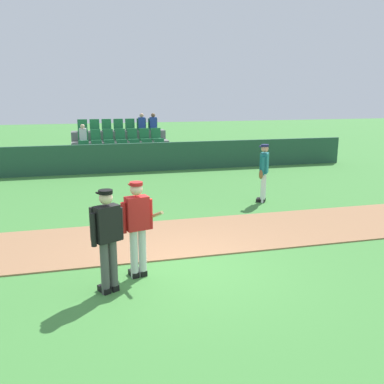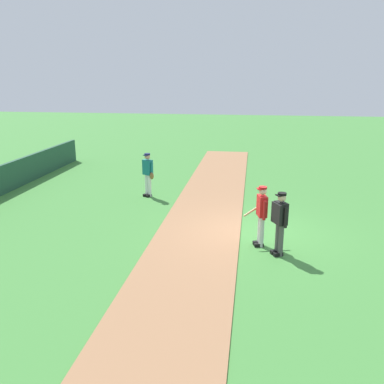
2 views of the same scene
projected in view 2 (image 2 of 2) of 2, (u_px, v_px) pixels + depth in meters
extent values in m
plane|color=#42843A|center=(256.00, 235.00, 12.52)|extent=(80.00, 80.00, 0.00)
cube|color=#9E704C|center=(199.00, 231.00, 12.77)|extent=(28.00, 2.59, 0.03)
cylinder|color=silver|center=(261.00, 232.00, 11.52)|extent=(0.14, 0.14, 0.90)
cylinder|color=silver|center=(260.00, 230.00, 11.67)|extent=(0.14, 0.14, 0.90)
cube|color=black|center=(259.00, 245.00, 11.62)|extent=(0.18, 0.28, 0.10)
cube|color=black|center=(257.00, 243.00, 11.77)|extent=(0.18, 0.28, 0.10)
cube|color=red|center=(262.00, 206.00, 11.39)|extent=(0.44, 0.31, 0.60)
cylinder|color=red|center=(264.00, 210.00, 11.16)|extent=(0.09, 0.09, 0.55)
cylinder|color=red|center=(260.00, 205.00, 11.64)|extent=(0.09, 0.09, 0.55)
sphere|color=beige|center=(263.00, 191.00, 11.27)|extent=(0.22, 0.22, 0.22)
cylinder|color=#B21919|center=(263.00, 188.00, 11.24)|extent=(0.23, 0.23, 0.06)
cube|color=#B21919|center=(259.00, 189.00, 11.24)|extent=(0.20, 0.16, 0.02)
cylinder|color=tan|center=(256.00, 208.00, 11.66)|extent=(0.47, 0.71, 0.41)
cylinder|color=#4C4C4C|center=(281.00, 240.00, 10.93)|extent=(0.14, 0.14, 0.90)
cylinder|color=#4C4C4C|center=(278.00, 238.00, 11.08)|extent=(0.14, 0.14, 0.90)
cube|color=black|center=(278.00, 254.00, 11.02)|extent=(0.23, 0.29, 0.10)
cube|color=black|center=(275.00, 252.00, 11.17)|extent=(0.23, 0.29, 0.10)
cube|color=black|center=(281.00, 213.00, 10.80)|extent=(0.46, 0.38, 0.60)
cylinder|color=black|center=(286.00, 218.00, 10.58)|extent=(0.09, 0.09, 0.55)
cylinder|color=black|center=(276.00, 212.00, 11.04)|extent=(0.09, 0.09, 0.55)
sphere|color=beige|center=(282.00, 198.00, 10.68)|extent=(0.22, 0.22, 0.22)
cylinder|color=black|center=(282.00, 194.00, 10.65)|extent=(0.23, 0.23, 0.06)
cube|color=black|center=(279.00, 195.00, 10.63)|extent=(0.21, 0.19, 0.02)
cube|color=black|center=(277.00, 214.00, 10.76)|extent=(0.43, 0.27, 0.56)
cylinder|color=white|center=(150.00, 186.00, 16.35)|extent=(0.14, 0.14, 0.90)
cylinder|color=white|center=(147.00, 185.00, 16.45)|extent=(0.14, 0.14, 0.90)
cube|color=black|center=(149.00, 196.00, 16.41)|extent=(0.28, 0.24, 0.10)
cube|color=black|center=(146.00, 195.00, 16.51)|extent=(0.28, 0.24, 0.10)
cube|color=#197075|center=(148.00, 167.00, 16.19)|extent=(0.40, 0.46, 0.60)
cylinder|color=#197075|center=(152.00, 169.00, 16.05)|extent=(0.09, 0.09, 0.55)
cylinder|color=#197075|center=(143.00, 168.00, 16.36)|extent=(0.09, 0.09, 0.55)
sphere|color=tan|center=(147.00, 157.00, 16.07)|extent=(0.22, 0.22, 0.22)
cylinder|color=#191E4C|center=(147.00, 154.00, 16.04)|extent=(0.23, 0.23, 0.06)
cube|color=#191E4C|center=(145.00, 155.00, 15.98)|extent=(0.20, 0.22, 0.02)
ellipsoid|color=brown|center=(152.00, 176.00, 16.07)|extent=(0.21, 0.23, 0.28)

